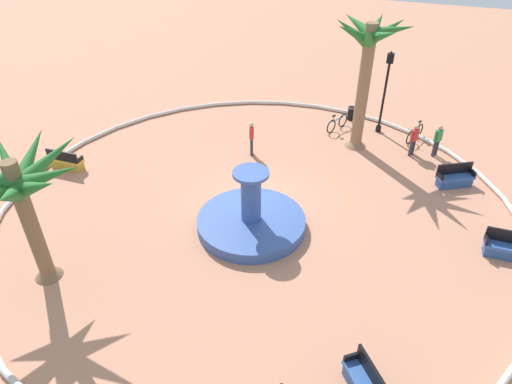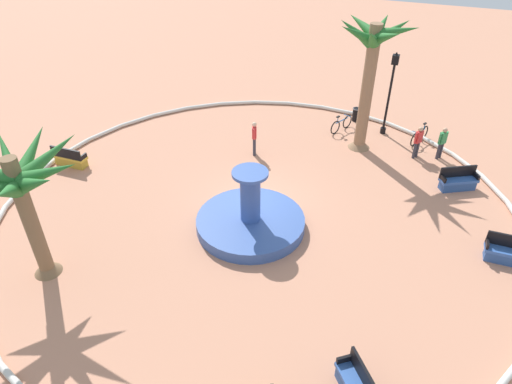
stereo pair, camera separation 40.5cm
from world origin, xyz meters
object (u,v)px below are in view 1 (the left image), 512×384
object	(u,v)px
palm_tree_near_fountain	(368,57)
bench_southwest	(508,249)
person_cyclist_photo	(414,139)
trash_bin	(351,113)
bicycle_by_lamppost	(337,123)
bench_north	(66,162)
palm_tree_by_curb	(18,188)
bench_southeast	(455,179)
person_pedestrian_stroll	(252,137)
fountain	(251,220)
bicycle_red_frame	(415,133)
lamppost	(386,86)
person_cyclist_helmet	(438,139)

from	to	relation	value
palm_tree_near_fountain	bench_southwest	world-z (taller)	palm_tree_near_fountain
palm_tree_near_fountain	bench_southwest	size ratio (longest dim) A/B	3.85
bench_southwest	person_cyclist_photo	bearing A→B (deg)	-59.36
trash_bin	bicycle_by_lamppost	distance (m)	1.57
bench_north	trash_bin	bearing A→B (deg)	-139.81
bicycle_by_lamppost	trash_bin	bearing A→B (deg)	-108.01
bicycle_by_lamppost	bench_north	bearing A→B (deg)	36.65
palm_tree_by_curb	bench_southwest	xyz separation A→B (m)	(-14.41, -6.23, -3.20)
bench_north	person_cyclist_photo	bearing A→B (deg)	-155.77
bench_southeast	person_pedestrian_stroll	world-z (taller)	person_pedestrian_stroll
bench_southeast	bench_southwest	world-z (taller)	same
fountain	bicycle_by_lamppost	size ratio (longest dim) A/B	2.59
bicycle_by_lamppost	person_pedestrian_stroll	distance (m)	5.18
palm_tree_near_fountain	bicycle_by_lamppost	distance (m)	4.48
bicycle_by_lamppost	person_cyclist_photo	distance (m)	4.17
palm_tree_by_curb	trash_bin	size ratio (longest dim) A/B	6.46
palm_tree_by_curb	bench_north	world-z (taller)	palm_tree_by_curb
fountain	palm_tree_by_curb	world-z (taller)	palm_tree_by_curb
bench_southwest	person_pedestrian_stroll	bearing A→B (deg)	-18.62
fountain	person_pedestrian_stroll	bearing A→B (deg)	-69.80
bicycle_red_frame	trash_bin	bearing A→B (deg)	-20.88
fountain	palm_tree_near_fountain	xyz separation A→B (m)	(-2.63, -7.74, 4.10)
palm_tree_by_curb	person_cyclist_photo	distance (m)	16.64
palm_tree_near_fountain	person_pedestrian_stroll	bearing A→B (deg)	29.14
palm_tree_near_fountain	trash_bin	distance (m)	5.05
fountain	trash_bin	xyz separation A→B (m)	(-1.88, -10.65, 0.04)
lamppost	palm_tree_by_curb	bearing A→B (deg)	58.13
palm_tree_by_curb	bench_southwest	size ratio (longest dim) A/B	2.93
bench_north	palm_tree_near_fountain	bearing A→B (deg)	-151.21
fountain	person_cyclist_photo	distance (m)	9.38
trash_bin	person_cyclist_photo	xyz separation A→B (m)	(-3.40, 2.92, 0.51)
bicycle_by_lamppost	bench_southwest	bearing A→B (deg)	134.78
palm_tree_near_fountain	bicycle_by_lamppost	xyz separation A→B (m)	(1.24, -1.42, -4.06)
bench_southeast	trash_bin	world-z (taller)	bench_southeast
fountain	trash_bin	world-z (taller)	fountain
palm_tree_by_curb	person_cyclist_photo	xyz separation A→B (m)	(-10.75, -12.42, -2.66)
bench_north	trash_bin	size ratio (longest dim) A/B	2.20
person_cyclist_helmet	bench_southeast	bearing A→B (deg)	109.85
bench_southwest	lamppost	distance (m)	10.05
person_pedestrian_stroll	bicycle_by_lamppost	bearing A→B (deg)	-129.96
bench_southeast	person_pedestrian_stroll	xyz separation A→B (m)	(9.12, 0.45, 0.61)
person_cyclist_photo	person_pedestrian_stroll	xyz separation A→B (m)	(7.19, 2.53, 0.06)
bicycle_red_frame	fountain	bearing A→B (deg)	60.42
palm_tree_by_curb	bicycle_by_lamppost	world-z (taller)	palm_tree_by_curb
palm_tree_by_curb	person_cyclist_photo	bearing A→B (deg)	-130.86
person_cyclist_photo	person_cyclist_helmet	bearing A→B (deg)	-162.11
palm_tree_by_curb	person_pedestrian_stroll	bearing A→B (deg)	-109.75
lamppost	trash_bin	world-z (taller)	lamppost
lamppost	bench_southeast	bearing A→B (deg)	132.46
trash_bin	person_pedestrian_stroll	bearing A→B (deg)	55.13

